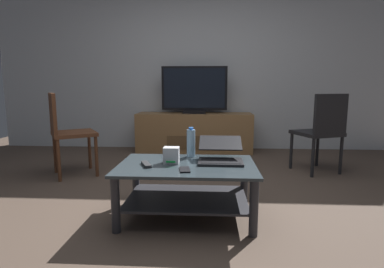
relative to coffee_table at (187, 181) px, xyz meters
name	(u,v)px	position (x,y,z in m)	size (l,w,h in m)	color
ground_plane	(191,204)	(0.01, 0.23, -0.28)	(7.68, 7.68, 0.00)	#4C3D33
back_wall	(201,59)	(0.01, 2.70, 1.12)	(6.40, 0.12, 2.80)	silver
coffee_table	(187,181)	(0.00, 0.00, 0.00)	(1.01, 0.67, 0.41)	#2D383D
media_cabinet	(194,132)	(-0.06, 2.38, 0.01)	(1.72, 0.48, 0.58)	olive
television	(194,91)	(-0.06, 2.36, 0.64)	(0.97, 0.20, 0.69)	black
dining_chair	(322,129)	(1.42, 1.27, 0.23)	(0.57, 0.57, 0.90)	black
side_chair	(66,129)	(-1.40, 1.01, 0.24)	(0.61, 0.61, 0.91)	#59331E
laptop	(220,154)	(0.25, 0.11, 0.19)	(0.34, 0.38, 0.17)	black
router_box	(171,155)	(-0.12, 0.03, 0.19)	(0.12, 0.09, 0.12)	silver
water_bottle_near	(191,143)	(0.02, 0.25, 0.24)	(0.07, 0.07, 0.24)	#99C6E5
cell_phone	(185,170)	(0.00, -0.17, 0.13)	(0.07, 0.14, 0.01)	black
tv_remote	(172,156)	(-0.14, 0.23, 0.14)	(0.04, 0.16, 0.02)	#2D2D30
soundbar_remote	(146,164)	(-0.29, -0.06, 0.14)	(0.04, 0.16, 0.02)	#2D2D30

